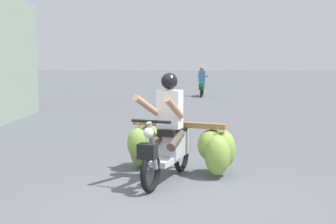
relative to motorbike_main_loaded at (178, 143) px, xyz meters
The scene contains 3 objects.
ground_plane 1.33m from the motorbike_main_loaded, 95.22° to the right, with size 120.00×120.00×0.00m, color #56595E.
motorbike_main_loaded is the anchor object (origin of this frame).
motorbike_distant_ahead_left 14.28m from the motorbike_main_loaded, 84.91° to the left, with size 0.50×1.62×1.40m.
Camera 1 is at (0.02, -5.61, 1.80)m, focal length 48.53 mm.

